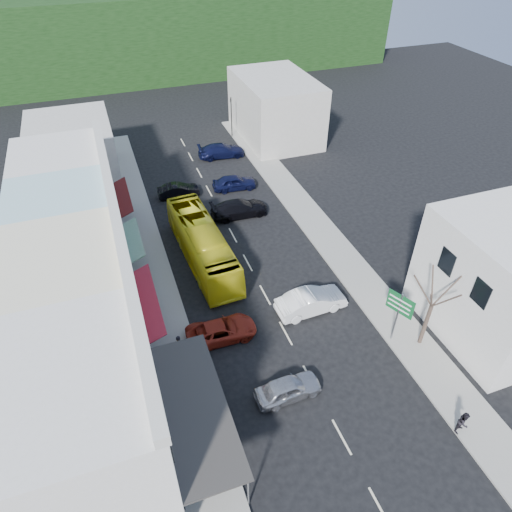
{
  "coord_description": "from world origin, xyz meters",
  "views": [
    {
      "loc": [
        -8.93,
        -18.97,
        23.44
      ],
      "look_at": [
        0.0,
        6.0,
        2.2
      ],
      "focal_mm": 32.0,
      "sensor_mm": 36.0,
      "label": 1
    }
  ],
  "objects_px": {
    "car_silver": "(288,388)",
    "traffic_signal": "(231,118)",
    "street_tree": "(431,306)",
    "car_white": "(311,303)",
    "bus": "(202,245)",
    "pedestrian_right": "(464,422)",
    "direction_sign": "(396,318)",
    "car_red": "(221,330)",
    "pedestrian_left": "(180,344)"
  },
  "relations": [
    {
      "from": "car_silver",
      "to": "traffic_signal",
      "type": "height_order",
      "value": "traffic_signal"
    },
    {
      "from": "street_tree",
      "to": "traffic_signal",
      "type": "height_order",
      "value": "street_tree"
    },
    {
      "from": "street_tree",
      "to": "car_white",
      "type": "bearing_deg",
      "value": 136.29
    },
    {
      "from": "bus",
      "to": "car_silver",
      "type": "distance_m",
      "value": 14.19
    },
    {
      "from": "pedestrian_right",
      "to": "direction_sign",
      "type": "distance_m",
      "value": 7.11
    },
    {
      "from": "car_white",
      "to": "street_tree",
      "type": "relative_size",
      "value": 0.64
    },
    {
      "from": "direction_sign",
      "to": "street_tree",
      "type": "distance_m",
      "value": 2.31
    },
    {
      "from": "bus",
      "to": "car_red",
      "type": "bearing_deg",
      "value": -99.59
    },
    {
      "from": "pedestrian_right",
      "to": "traffic_signal",
      "type": "distance_m",
      "value": 41.47
    },
    {
      "from": "car_silver",
      "to": "pedestrian_right",
      "type": "height_order",
      "value": "pedestrian_right"
    },
    {
      "from": "car_white",
      "to": "pedestrian_left",
      "type": "height_order",
      "value": "pedestrian_left"
    },
    {
      "from": "bus",
      "to": "traffic_signal",
      "type": "xyz_separation_m",
      "value": [
        9.28,
        22.0,
        0.88
      ]
    },
    {
      "from": "car_red",
      "to": "traffic_signal",
      "type": "bearing_deg",
      "value": -17.74
    },
    {
      "from": "bus",
      "to": "street_tree",
      "type": "bearing_deg",
      "value": -53.14
    },
    {
      "from": "car_white",
      "to": "pedestrian_left",
      "type": "bearing_deg",
      "value": 92.61
    },
    {
      "from": "direction_sign",
      "to": "traffic_signal",
      "type": "relative_size",
      "value": 0.85
    },
    {
      "from": "car_white",
      "to": "street_tree",
      "type": "height_order",
      "value": "street_tree"
    },
    {
      "from": "pedestrian_left",
      "to": "pedestrian_right",
      "type": "distance_m",
      "value": 17.01
    },
    {
      "from": "bus",
      "to": "pedestrian_left",
      "type": "distance_m",
      "value": 9.75
    },
    {
      "from": "pedestrian_left",
      "to": "car_white",
      "type": "bearing_deg",
      "value": -90.55
    },
    {
      "from": "car_white",
      "to": "traffic_signal",
      "type": "relative_size",
      "value": 0.91
    },
    {
      "from": "pedestrian_left",
      "to": "traffic_signal",
      "type": "bearing_deg",
      "value": -28.67
    },
    {
      "from": "pedestrian_left",
      "to": "traffic_signal",
      "type": "xyz_separation_m",
      "value": [
        13.12,
        30.95,
        1.43
      ]
    },
    {
      "from": "bus",
      "to": "pedestrian_right",
      "type": "xyz_separation_m",
      "value": [
        9.55,
        -19.45,
        -0.55
      ]
    },
    {
      "from": "car_red",
      "to": "street_tree",
      "type": "height_order",
      "value": "street_tree"
    },
    {
      "from": "car_white",
      "to": "traffic_signal",
      "type": "distance_m",
      "value": 30.34
    },
    {
      "from": "bus",
      "to": "car_red",
      "type": "height_order",
      "value": "bus"
    },
    {
      "from": "pedestrian_right",
      "to": "traffic_signal",
      "type": "height_order",
      "value": "traffic_signal"
    },
    {
      "from": "direction_sign",
      "to": "car_silver",
      "type": "bearing_deg",
      "value": 167.54
    },
    {
      "from": "car_red",
      "to": "pedestrian_right",
      "type": "height_order",
      "value": "pedestrian_right"
    },
    {
      "from": "direction_sign",
      "to": "traffic_signal",
      "type": "bearing_deg",
      "value": 66.62
    },
    {
      "from": "bus",
      "to": "pedestrian_right",
      "type": "distance_m",
      "value": 21.67
    },
    {
      "from": "car_silver",
      "to": "bus",
      "type": "bearing_deg",
      "value": 3.43
    },
    {
      "from": "car_red",
      "to": "street_tree",
      "type": "distance_m",
      "value": 13.43
    },
    {
      "from": "car_red",
      "to": "pedestrian_right",
      "type": "bearing_deg",
      "value": -135.7
    },
    {
      "from": "bus",
      "to": "car_white",
      "type": "relative_size",
      "value": 2.64
    },
    {
      "from": "direction_sign",
      "to": "traffic_signal",
      "type": "height_order",
      "value": "traffic_signal"
    },
    {
      "from": "pedestrian_right",
      "to": "street_tree",
      "type": "bearing_deg",
      "value": 53.04
    },
    {
      "from": "direction_sign",
      "to": "pedestrian_right",
      "type": "bearing_deg",
      "value": -114.81
    },
    {
      "from": "bus",
      "to": "street_tree",
      "type": "distance_m",
      "value": 17.55
    },
    {
      "from": "car_white",
      "to": "street_tree",
      "type": "xyz_separation_m",
      "value": [
        5.49,
        -5.25,
        2.76
      ]
    },
    {
      "from": "pedestrian_left",
      "to": "street_tree",
      "type": "relative_size",
      "value": 0.25
    },
    {
      "from": "bus",
      "to": "car_silver",
      "type": "xyz_separation_m",
      "value": [
        1.49,
        -14.08,
        -0.85
      ]
    },
    {
      "from": "car_silver",
      "to": "car_white",
      "type": "relative_size",
      "value": 1.0
    },
    {
      "from": "pedestrian_left",
      "to": "traffic_signal",
      "type": "relative_size",
      "value": 0.35
    },
    {
      "from": "pedestrian_right",
      "to": "direction_sign",
      "type": "relative_size",
      "value": 0.41
    },
    {
      "from": "car_silver",
      "to": "street_tree",
      "type": "bearing_deg",
      "value": -88.2
    },
    {
      "from": "car_white",
      "to": "car_red",
      "type": "bearing_deg",
      "value": 90.18
    },
    {
      "from": "car_white",
      "to": "traffic_signal",
      "type": "xyz_separation_m",
      "value": [
        3.52,
        30.08,
        1.73
      ]
    },
    {
      "from": "car_white",
      "to": "car_red",
      "type": "distance_m",
      "value": 6.69
    }
  ]
}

